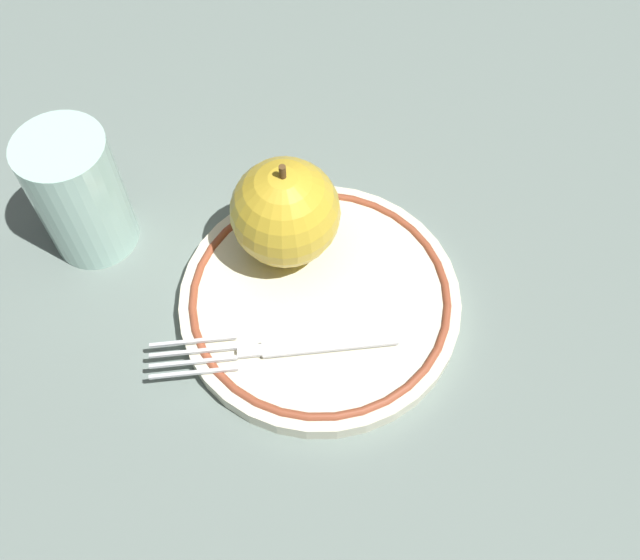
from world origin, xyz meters
The scene contains 5 objects.
ground_plane centered at (0.00, 0.00, 0.00)m, with size 2.00×2.00×0.00m, color slate.
plate centered at (0.01, -0.01, 0.01)m, with size 0.21×0.21×0.02m.
apple_red_whole centered at (0.04, 0.03, 0.06)m, with size 0.08×0.08×0.09m.
fork centered at (-0.04, 0.01, 0.02)m, with size 0.08×0.17×0.00m.
drinking_glass centered at (0.02, 0.18, 0.05)m, with size 0.07×0.07×0.11m, color silver.
Camera 1 is at (-0.24, -0.08, 0.47)m, focal length 40.00 mm.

